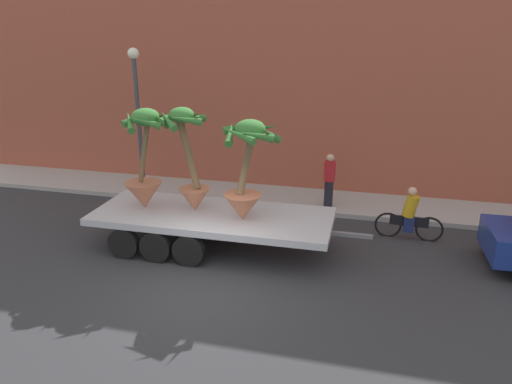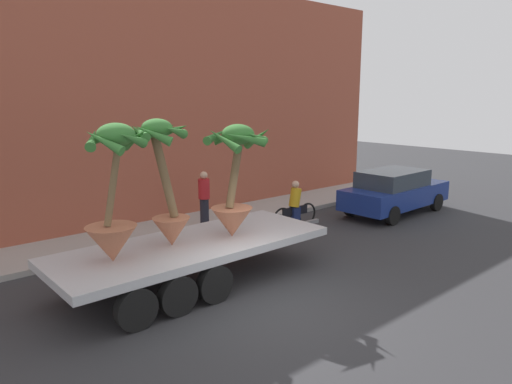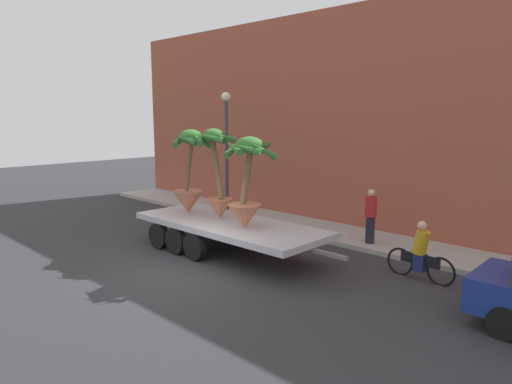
% 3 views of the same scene
% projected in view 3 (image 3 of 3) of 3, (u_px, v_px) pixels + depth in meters
% --- Properties ---
extents(ground_plane, '(60.00, 60.00, 0.00)m').
position_uv_depth(ground_plane, '(183.00, 275.00, 12.12)').
color(ground_plane, '#2D2D30').
extents(sidewalk, '(24.00, 2.20, 0.15)m').
position_uv_depth(sidewalk, '(322.00, 230.00, 16.42)').
color(sidewalk, '#A39E99').
rests_on(sidewalk, ground).
extents(building_facade, '(24.00, 1.20, 7.86)m').
position_uv_depth(building_facade, '(352.00, 120.00, 16.99)').
color(building_facade, '#9E4C38').
rests_on(building_facade, ground).
extents(flatbed_trailer, '(7.27, 2.47, 0.98)m').
position_uv_depth(flatbed_trailer, '(223.00, 227.00, 13.99)').
color(flatbed_trailer, '#B7BABF').
rests_on(flatbed_trailer, ground).
extents(potted_palm_rear, '(1.27, 1.28, 2.73)m').
position_uv_depth(potted_palm_rear, '(217.00, 175.00, 14.04)').
color(potted_palm_rear, '#B26647').
rests_on(potted_palm_rear, flatbed_trailer).
extents(potted_palm_middle, '(1.47, 1.52, 2.57)m').
position_uv_depth(potted_palm_middle, '(247.00, 185.00, 12.74)').
color(potted_palm_middle, '#B26647').
rests_on(potted_palm_middle, flatbed_trailer).
extents(potted_palm_front, '(1.28, 1.24, 2.69)m').
position_uv_depth(potted_palm_front, '(189.00, 179.00, 14.83)').
color(potted_palm_front, '#B26647').
rests_on(potted_palm_front, flatbed_trailer).
extents(cyclist, '(1.84, 0.36, 1.54)m').
position_uv_depth(cyclist, '(420.00, 254.00, 11.65)').
color(cyclist, black).
rests_on(cyclist, ground).
extents(pedestrian_near_gate, '(0.36, 0.36, 1.71)m').
position_uv_depth(pedestrian_near_gate, '(371.00, 215.00, 14.40)').
color(pedestrian_near_gate, black).
rests_on(pedestrian_near_gate, sidewalk).
extents(street_lamp, '(0.36, 0.36, 4.83)m').
position_uv_depth(street_lamp, '(226.00, 138.00, 18.16)').
color(street_lamp, '#383D42').
rests_on(street_lamp, sidewalk).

